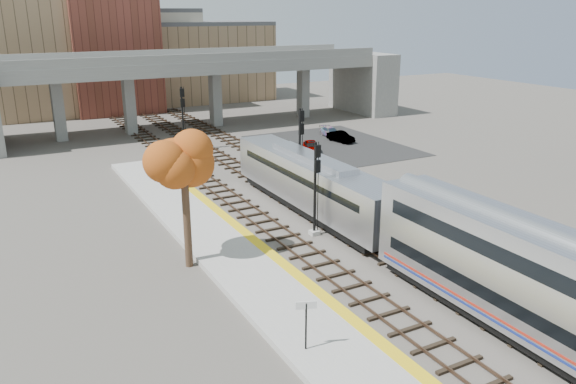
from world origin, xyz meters
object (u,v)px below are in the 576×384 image
car_c (331,132)px  signal_mast_near (315,192)px  tree (184,166)px  signal_mast_far (183,120)px  locomotive (312,182)px  car_a (311,147)px  signal_mast_mid (300,151)px  car_b (341,137)px

car_c → signal_mast_near: bearing=-118.1°
tree → signal_mast_far: bearing=72.2°
locomotive → car_a: bearing=59.5°
locomotive → signal_mast_far: 23.17m
signal_mast_near → tree: bearing=-176.2°
signal_mast_mid → tree: (-12.98, -9.88, 2.73)m
signal_mast_far → car_b: 17.67m
signal_mast_far → car_a: (11.34, -7.38, -2.60)m
locomotive → car_a: 18.26m
locomotive → tree: 12.48m
signal_mast_mid → car_a: 12.93m
signal_mast_far → signal_mast_mid: bearing=-77.0°
locomotive → car_c: size_ratio=5.15×
car_b → signal_mast_far: bearing=155.0°
signal_mast_far → locomotive: bearing=-84.8°
signal_mast_mid → car_c: size_ratio=1.83×
locomotive → car_b: locomotive is taller
signal_mast_far → signal_mast_near: bearing=-90.0°
locomotive → car_b: (14.75, 18.47, -1.65)m
locomotive → tree: bearing=-157.3°
tree → car_b: size_ratio=2.27×
car_a → car_c: bearing=66.1°
locomotive → signal_mast_mid: size_ratio=2.82×
signal_mast_mid → signal_mast_far: size_ratio=1.00×
car_c → car_b: bearing=-94.2°
car_b → car_a: bearing=-162.9°
car_b → car_c: (0.56, 3.01, -0.05)m
tree → signal_mast_mid: bearing=37.3°
signal_mast_near → signal_mast_far: size_ratio=0.94×
signal_mast_near → tree: (-8.88, -0.59, 3.05)m
signal_mast_mid → car_b: (12.75, 13.19, -2.67)m
signal_mast_near → car_b: signal_mast_near is taller
car_b → car_c: car_b is taller
tree → car_b: 34.98m
signal_mast_near → signal_mast_far: (-0.00, 27.06, 0.31)m
signal_mast_far → tree: bearing=-107.8°
signal_mast_mid → car_a: bearing=55.1°
signal_mast_near → car_b: (16.85, 22.47, -2.35)m
locomotive → tree: size_ratio=2.34×
signal_mast_far → car_c: (17.41, -1.57, -2.71)m
locomotive → signal_mast_mid: bearing=69.3°
signal_mast_near → car_a: 22.83m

